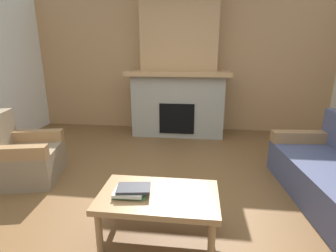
# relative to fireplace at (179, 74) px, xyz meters

# --- Properties ---
(ground) EXTENTS (9.00, 9.00, 0.00)m
(ground) POSITION_rel_fireplace_xyz_m (0.00, -2.62, -1.16)
(ground) COLOR brown
(wall_back_wood_panel) EXTENTS (6.00, 0.12, 2.70)m
(wall_back_wood_panel) POSITION_rel_fireplace_xyz_m (0.00, 0.38, 0.19)
(wall_back_wood_panel) COLOR tan
(wall_back_wood_panel) RESTS_ON ground
(fireplace) EXTENTS (1.90, 0.82, 2.70)m
(fireplace) POSITION_rel_fireplace_xyz_m (0.00, 0.00, 0.00)
(fireplace) COLOR gray
(fireplace) RESTS_ON ground
(armchair) EXTENTS (0.91, 0.91, 0.85)m
(armchair) POSITION_rel_fireplace_xyz_m (-1.79, -2.22, -0.87)
(armchair) COLOR #847056
(armchair) RESTS_ON ground
(coffee_table) EXTENTS (1.00, 0.60, 0.43)m
(coffee_table) POSITION_rel_fireplace_xyz_m (0.08, -3.10, -0.79)
(coffee_table) COLOR #997047
(coffee_table) RESTS_ON ground
(book_stack_near_edge) EXTENTS (0.31, 0.22, 0.07)m
(book_stack_near_edge) POSITION_rel_fireplace_xyz_m (-0.14, -3.14, -0.70)
(book_stack_near_edge) COLOR #3D7F4C
(book_stack_near_edge) RESTS_ON coffee_table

